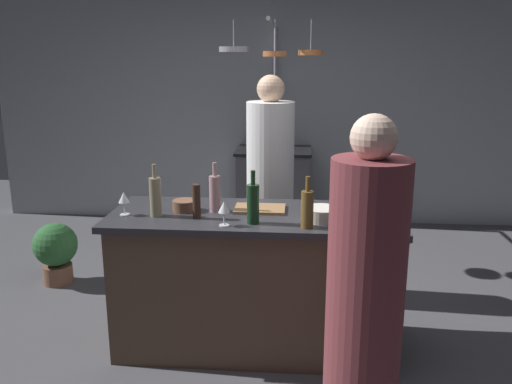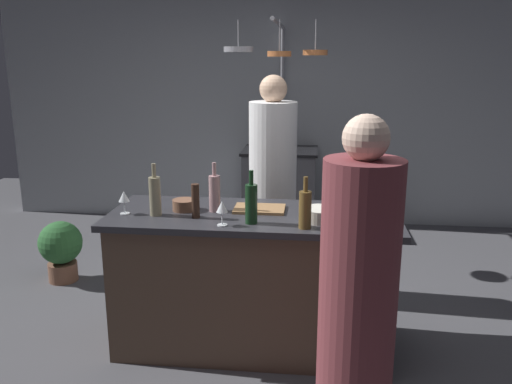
{
  "view_description": "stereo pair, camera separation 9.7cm",
  "coord_description": "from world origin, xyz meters",
  "views": [
    {
      "loc": [
        0.28,
        -3.14,
        1.84
      ],
      "look_at": [
        0.0,
        0.15,
        1.0
      ],
      "focal_mm": 37.04,
      "sensor_mm": 36.0,
      "label": 1
    },
    {
      "loc": [
        0.37,
        -3.13,
        1.84
      ],
      "look_at": [
        0.0,
        0.15,
        1.0
      ],
      "focal_mm": 37.04,
      "sensor_mm": 36.0,
      "label": 2
    }
  ],
  "objects": [
    {
      "name": "pepper_mill",
      "position": [
        -0.33,
        -0.13,
        1.01
      ],
      "size": [
        0.05,
        0.05,
        0.21
      ],
      "primitive_type": "cylinder",
      "color": "#382319",
      "rests_on": "kitchen_island"
    },
    {
      "name": "ground_plane",
      "position": [
        0.0,
        0.0,
        0.0
      ],
      "size": [
        9.0,
        9.0,
        0.0
      ],
      "primitive_type": "plane",
      "color": "#4C4C51"
    },
    {
      "name": "potted_plant",
      "position": [
        -1.73,
        0.84,
        0.3
      ],
      "size": [
        0.36,
        0.36,
        0.52
      ],
      "color": "brown",
      "rests_on": "ground_plane"
    },
    {
      "name": "wine_glass_near_right_guest",
      "position": [
        -0.15,
        -0.26,
        1.01
      ],
      "size": [
        0.07,
        0.07,
        0.15
      ],
      "color": "silver",
      "rests_on": "kitchen_island"
    },
    {
      "name": "wine_glass_by_chef",
      "position": [
        -0.79,
        -0.1,
        1.01
      ],
      "size": [
        0.07,
        0.07,
        0.15
      ],
      "color": "silver",
      "rests_on": "kitchen_island"
    },
    {
      "name": "stove_range",
      "position": [
        0.0,
        2.45,
        0.45
      ],
      "size": [
        0.8,
        0.64,
        0.89
      ],
      "color": "#47474C",
      "rests_on": "ground_plane"
    },
    {
      "name": "kitchen_island",
      "position": [
        0.0,
        0.0,
        0.45
      ],
      "size": [
        1.8,
        0.72,
        0.9
      ],
      "color": "brown",
      "rests_on": "ground_plane"
    },
    {
      "name": "guest_right",
      "position": [
        0.58,
        -0.96,
        0.75
      ],
      "size": [
        0.34,
        0.34,
        1.62
      ],
      "color": "brown",
      "rests_on": "ground_plane"
    },
    {
      "name": "wine_bottle_red",
      "position": [
        0.01,
        -0.2,
        1.02
      ],
      "size": [
        0.07,
        0.07,
        0.32
      ],
      "color": "#143319",
      "rests_on": "kitchen_island"
    },
    {
      "name": "overhead_pot_rack",
      "position": [
        -0.01,
        1.95,
        1.66
      ],
      "size": [
        0.88,
        1.41,
        2.17
      ],
      "color": "gray",
      "rests_on": "ground_plane"
    },
    {
      "name": "back_wall",
      "position": [
        0.0,
        2.85,
        1.3
      ],
      "size": [
        6.4,
        0.16,
        2.6
      ],
      "primitive_type": "cube",
      "color": "#9EA3A8",
      "rests_on": "ground_plane"
    },
    {
      "name": "wine_bottle_white",
      "position": [
        -0.59,
        -0.1,
        1.03
      ],
      "size": [
        0.07,
        0.07,
        0.32
      ],
      "color": "gray",
      "rests_on": "kitchen_island"
    },
    {
      "name": "mixing_bowl_ceramic",
      "position": [
        0.42,
        -0.11,
        0.94
      ],
      "size": [
        0.21,
        0.21,
        0.08
      ],
      "primitive_type": "cylinder",
      "color": "silver",
      "rests_on": "kitchen_island"
    },
    {
      "name": "bar_stool_right",
      "position": [
        0.57,
        -0.62,
        0.38
      ],
      "size": [
        0.28,
        0.28,
        0.68
      ],
      "color": "#4C4C51",
      "rests_on": "ground_plane"
    },
    {
      "name": "mixing_bowl_wooden",
      "position": [
        -0.44,
        0.02,
        0.94
      ],
      "size": [
        0.15,
        0.15,
        0.07
      ],
      "primitive_type": "cylinder",
      "color": "brown",
      "rests_on": "kitchen_island"
    },
    {
      "name": "wine_bottle_rose",
      "position": [
        -0.25,
        0.02,
        1.02
      ],
      "size": [
        0.07,
        0.07,
        0.31
      ],
      "color": "#B78C8E",
      "rests_on": "kitchen_island"
    },
    {
      "name": "cutting_board",
      "position": [
        0.03,
        0.08,
        0.91
      ],
      "size": [
        0.32,
        0.22,
        0.02
      ],
      "primitive_type": "cube",
      "color": "#997047",
      "rests_on": "kitchen_island"
    },
    {
      "name": "chef",
      "position": [
        0.05,
        0.82,
        0.8
      ],
      "size": [
        0.36,
        0.36,
        1.72
      ],
      "color": "white",
      "rests_on": "ground_plane"
    },
    {
      "name": "wine_bottle_amber",
      "position": [
        0.33,
        -0.26,
        1.01
      ],
      "size": [
        0.07,
        0.07,
        0.3
      ],
      "color": "brown",
      "rests_on": "kitchen_island"
    }
  ]
}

